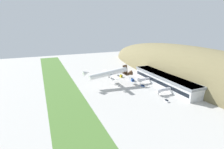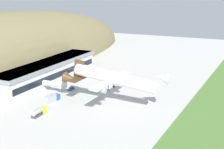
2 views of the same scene
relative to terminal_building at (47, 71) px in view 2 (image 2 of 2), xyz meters
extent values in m
plane|color=#B7B5AF|center=(-12.59, -44.20, -6.09)|extent=(396.47, 396.47, 0.00)
cube|color=#4C7533|center=(-12.59, -89.74, -6.05)|extent=(356.83, 28.33, 0.08)
cube|color=silver|center=(0.00, 0.02, -0.72)|extent=(76.33, 14.10, 10.73)
cube|color=gray|center=(0.00, 0.02, 3.67)|extent=(77.53, 15.30, 1.93)
cube|color=black|center=(0.00, -7.08, -1.26)|extent=(73.28, 0.16, 3.00)
cylinder|color=silver|center=(-13.76, -12.49, -2.09)|extent=(2.60, 10.92, 2.60)
cube|color=silver|center=(-13.76, -17.95, -2.09)|extent=(3.38, 2.86, 2.86)
cylinder|color=slate|center=(-13.76, -17.45, -4.09)|extent=(0.36, 0.36, 4.00)
cylinder|color=silver|center=(16.39, -13.09, -2.09)|extent=(2.60, 12.12, 2.60)
cube|color=silver|center=(16.39, -19.15, -2.09)|extent=(3.38, 2.86, 2.86)
cylinder|color=slate|center=(16.39, -18.65, -4.09)|extent=(0.36, 0.36, 4.00)
cylinder|color=white|center=(-20.40, -47.94, 6.18)|extent=(5.05, 36.55, 9.34)
cone|color=white|center=(-20.40, -68.68, 8.68)|extent=(4.95, 6.11, 5.58)
cone|color=#4C331E|center=(-20.40, -26.71, 3.62)|extent=(4.95, 7.11, 5.70)
cube|color=#4C331E|center=(-20.40, -30.72, 8.27)|extent=(0.50, 5.51, 8.80)
cube|color=#4C331E|center=(-20.40, -30.47, 4.08)|extent=(13.13, 3.55, 0.78)
cube|color=white|center=(-20.40, -46.15, 5.08)|extent=(33.36, 3.63, 0.88)
cylinder|color=#9E9EA3|center=(-30.41, -46.68, 3.60)|extent=(2.30, 3.85, 2.71)
cylinder|color=#9E9EA3|center=(-10.39, -46.68, 3.60)|extent=(2.30, 3.85, 2.71)
cylinder|color=#2D2D2D|center=(-23.18, -46.15, 2.59)|extent=(0.28, 0.28, 2.20)
cylinder|color=#2D2D2D|center=(-23.18, -46.15, 1.49)|extent=(0.45, 1.10, 1.10)
cylinder|color=#2D2D2D|center=(-17.62, -46.15, 2.59)|extent=(0.28, 0.28, 2.20)
cylinder|color=#2D2D2D|center=(-17.62, -46.15, 1.49)|extent=(0.45, 1.10, 1.10)
cylinder|color=#2D2D2D|center=(-20.40, -60.53, 4.43)|extent=(0.22, 0.22, 1.98)
cylinder|color=#2D2D2D|center=(-20.40, -60.53, 3.44)|extent=(0.30, 0.83, 0.82)
cube|color=silver|center=(29.01, -20.79, -5.67)|extent=(4.20, 2.08, 0.83)
cube|color=black|center=(28.80, -20.78, -4.92)|extent=(2.33, 1.71, 0.68)
cube|color=#264C99|center=(-7.32, -18.71, -5.69)|extent=(3.98, 1.95, 0.79)
cube|color=black|center=(-7.12, -18.71, -4.98)|extent=(2.21, 1.61, 0.65)
cube|color=gold|center=(-40.40, -25.06, -4.85)|extent=(2.73, 2.37, 2.48)
cube|color=black|center=(-39.05, -25.00, -4.40)|extent=(0.17, 1.91, 1.09)
cube|color=#38383D|center=(-44.50, -25.25, -5.64)|extent=(5.68, 2.28, 0.90)
cylinder|color=#999EA3|center=(-44.50, -25.25, -4.12)|extent=(5.40, 2.38, 2.14)
cube|color=#264C99|center=(-23.33, -20.49, -4.83)|extent=(2.89, 2.61, 2.51)
cube|color=black|center=(-21.95, -20.60, -4.38)|extent=(0.24, 2.04, 1.10)
cube|color=#999EA3|center=(-27.55, -20.15, -4.49)|extent=(5.94, 2.85, 3.19)
cube|color=orange|center=(-12.37, -24.71, -6.07)|extent=(0.52, 0.52, 0.03)
cone|color=orange|center=(-12.37, -24.71, -5.78)|extent=(0.40, 0.40, 0.55)
camera|label=1|loc=(123.52, -104.88, 49.78)|focal=28.00mm
camera|label=2|loc=(-158.02, -109.53, 45.98)|focal=60.00mm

